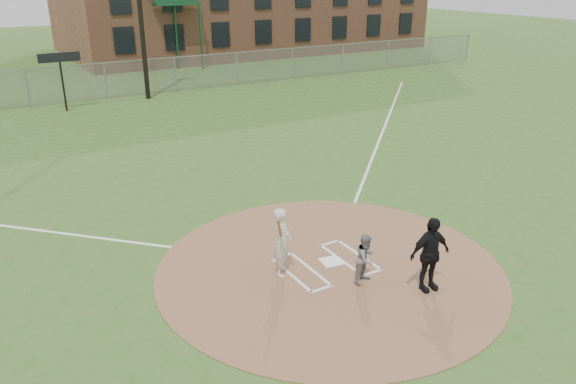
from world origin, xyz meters
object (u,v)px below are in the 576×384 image
catcher (366,259)px  umpire (430,254)px  batter_at_plate (282,242)px  home_plate (331,262)px

catcher → umpire: (1.01, -0.97, 0.28)m
catcher → umpire: size_ratio=0.68×
catcher → batter_at_plate: (-1.48, 1.28, 0.25)m
home_plate → batter_at_plate: batter_at_plate is taller
catcher → umpire: 1.43m
home_plate → catcher: catcher is taller
umpire → batter_at_plate: size_ratio=0.99×
home_plate → batter_at_plate: (-1.31, 0.14, 0.83)m
catcher → umpire: umpire is taller
home_plate → umpire: size_ratio=0.28×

